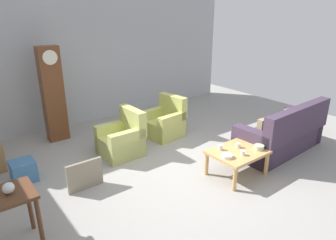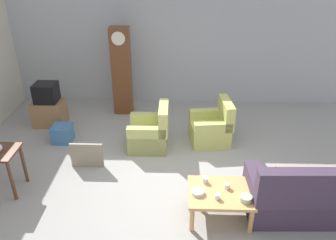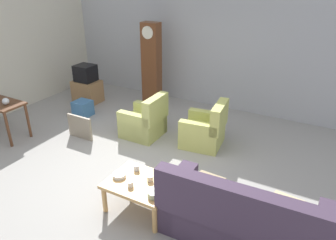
{
  "view_description": "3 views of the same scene",
  "coord_description": "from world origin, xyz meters",
  "px_view_note": "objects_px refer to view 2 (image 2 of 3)",
  "views": [
    {
      "loc": [
        -3.27,
        -3.75,
        2.81
      ],
      "look_at": [
        0.13,
        0.66,
        0.75
      ],
      "focal_mm": 32.42,
      "sensor_mm": 36.0,
      "label": 1
    },
    {
      "loc": [
        -0.03,
        -4.73,
        3.79
      ],
      "look_at": [
        -0.21,
        0.6,
        0.96
      ],
      "focal_mm": 36.7,
      "sensor_mm": 36.0,
      "label": 2
    },
    {
      "loc": [
        2.8,
        -3.83,
        3.24
      ],
      "look_at": [
        0.28,
        0.7,
        0.79
      ],
      "focal_mm": 34.5,
      "sensor_mm": 36.0,
      "label": 3
    }
  ],
  "objects_px": {
    "storage_box_blue": "(62,134)",
    "cup_white_porcelain": "(217,196)",
    "grandfather_clock": "(122,72)",
    "tv_crt": "(46,93)",
    "armchair_olive_far": "(212,129)",
    "cup_cream_tall": "(227,186)",
    "tv_stand_cabinet": "(50,113)",
    "cup_blue_rimmed": "(205,180)",
    "couch_floral": "(318,197)",
    "bowl_white_stacked": "(198,192)",
    "coffee_table_wood": "(220,195)",
    "armchair_olive_near": "(150,133)",
    "bowl_shallow_green": "(246,198)",
    "framed_picture_leaning": "(87,155)"
  },
  "relations": [
    {
      "from": "armchair_olive_far",
      "to": "tv_crt",
      "type": "distance_m",
      "value": 3.72
    },
    {
      "from": "couch_floral",
      "to": "armchair_olive_near",
      "type": "bearing_deg",
      "value": 144.87
    },
    {
      "from": "tv_stand_cabinet",
      "to": "cup_blue_rimmed",
      "type": "height_order",
      "value": "tv_stand_cabinet"
    },
    {
      "from": "grandfather_clock",
      "to": "cup_blue_rimmed",
      "type": "distance_m",
      "value": 3.79
    },
    {
      "from": "armchair_olive_far",
      "to": "grandfather_clock",
      "type": "bearing_deg",
      "value": 147.1
    },
    {
      "from": "grandfather_clock",
      "to": "tv_stand_cabinet",
      "type": "height_order",
      "value": "grandfather_clock"
    },
    {
      "from": "armchair_olive_far",
      "to": "tv_stand_cabinet",
      "type": "height_order",
      "value": "armchair_olive_far"
    },
    {
      "from": "storage_box_blue",
      "to": "bowl_white_stacked",
      "type": "relative_size",
      "value": 2.01
    },
    {
      "from": "armchair_olive_near",
      "to": "bowl_white_stacked",
      "type": "height_order",
      "value": "armchair_olive_near"
    },
    {
      "from": "tv_crt",
      "to": "cup_cream_tall",
      "type": "distance_m",
      "value": 4.61
    },
    {
      "from": "armchair_olive_far",
      "to": "coffee_table_wood",
      "type": "height_order",
      "value": "armchair_olive_far"
    },
    {
      "from": "storage_box_blue",
      "to": "cup_cream_tall",
      "type": "bearing_deg",
      "value": -32.43
    },
    {
      "from": "storage_box_blue",
      "to": "cup_blue_rimmed",
      "type": "relative_size",
      "value": 4.38
    },
    {
      "from": "storage_box_blue",
      "to": "couch_floral",
      "type": "bearing_deg",
      "value": -24.04
    },
    {
      "from": "cup_blue_rimmed",
      "to": "tv_crt",
      "type": "bearing_deg",
      "value": 141.89
    },
    {
      "from": "tv_stand_cabinet",
      "to": "bowl_shallow_green",
      "type": "xyz_separation_m",
      "value": [
        3.92,
        -3.03,
        0.22
      ]
    },
    {
      "from": "armchair_olive_near",
      "to": "cup_cream_tall",
      "type": "xyz_separation_m",
      "value": [
        1.31,
        -1.88,
        0.2
      ]
    },
    {
      "from": "couch_floral",
      "to": "armchair_olive_near",
      "type": "distance_m",
      "value": 3.28
    },
    {
      "from": "couch_floral",
      "to": "cup_cream_tall",
      "type": "xyz_separation_m",
      "value": [
        -1.38,
        0.01,
        0.16
      ]
    },
    {
      "from": "tv_stand_cabinet",
      "to": "bowl_white_stacked",
      "type": "distance_m",
      "value": 4.35
    },
    {
      "from": "storage_box_blue",
      "to": "cup_cream_tall",
      "type": "distance_m",
      "value": 3.77
    },
    {
      "from": "tv_stand_cabinet",
      "to": "couch_floral",
      "type": "bearing_deg",
      "value": -28.79
    },
    {
      "from": "storage_box_blue",
      "to": "tv_crt",
      "type": "bearing_deg",
      "value": 124.27
    },
    {
      "from": "coffee_table_wood",
      "to": "tv_stand_cabinet",
      "type": "bearing_deg",
      "value": 141.46
    },
    {
      "from": "coffee_table_wood",
      "to": "cup_white_porcelain",
      "type": "height_order",
      "value": "cup_white_porcelain"
    },
    {
      "from": "armchair_olive_far",
      "to": "coffee_table_wood",
      "type": "relative_size",
      "value": 0.96
    },
    {
      "from": "cup_white_porcelain",
      "to": "cup_cream_tall",
      "type": "bearing_deg",
      "value": 55.12
    },
    {
      "from": "armchair_olive_near",
      "to": "cup_white_porcelain",
      "type": "bearing_deg",
      "value": -61.72
    },
    {
      "from": "coffee_table_wood",
      "to": "tv_crt",
      "type": "height_order",
      "value": "tv_crt"
    },
    {
      "from": "storage_box_blue",
      "to": "bowl_shallow_green",
      "type": "xyz_separation_m",
      "value": [
        3.4,
        -2.28,
        0.32
      ]
    },
    {
      "from": "tv_crt",
      "to": "bowl_white_stacked",
      "type": "height_order",
      "value": "tv_crt"
    },
    {
      "from": "armchair_olive_far",
      "to": "grandfather_clock",
      "type": "xyz_separation_m",
      "value": [
        -2.04,
        1.32,
        0.74
      ]
    },
    {
      "from": "coffee_table_wood",
      "to": "bowl_white_stacked",
      "type": "height_order",
      "value": "bowl_white_stacked"
    },
    {
      "from": "armchair_olive_near",
      "to": "cup_white_porcelain",
      "type": "relative_size",
      "value": 11.14
    },
    {
      "from": "tv_crt",
      "to": "framed_picture_leaning",
      "type": "xyz_separation_m",
      "value": [
        1.25,
        -1.64,
        -0.54
      ]
    },
    {
      "from": "storage_box_blue",
      "to": "cup_white_porcelain",
      "type": "relative_size",
      "value": 4.67
    },
    {
      "from": "couch_floral",
      "to": "framed_picture_leaning",
      "type": "distance_m",
      "value": 3.97
    },
    {
      "from": "tv_crt",
      "to": "cup_blue_rimmed",
      "type": "distance_m",
      "value": 4.28
    },
    {
      "from": "tv_stand_cabinet",
      "to": "bowl_shallow_green",
      "type": "distance_m",
      "value": 4.96
    },
    {
      "from": "couch_floral",
      "to": "cup_cream_tall",
      "type": "bearing_deg",
      "value": 179.44
    },
    {
      "from": "armchair_olive_far",
      "to": "grandfather_clock",
      "type": "height_order",
      "value": "grandfather_clock"
    },
    {
      "from": "coffee_table_wood",
      "to": "grandfather_clock",
      "type": "relative_size",
      "value": 0.46
    },
    {
      "from": "framed_picture_leaning",
      "to": "bowl_white_stacked",
      "type": "height_order",
      "value": "bowl_white_stacked"
    },
    {
      "from": "grandfather_clock",
      "to": "armchair_olive_far",
      "type": "bearing_deg",
      "value": -32.9
    },
    {
      "from": "coffee_table_wood",
      "to": "storage_box_blue",
      "type": "bearing_deg",
      "value": 145.61
    },
    {
      "from": "couch_floral",
      "to": "grandfather_clock",
      "type": "distance_m",
      "value": 4.94
    },
    {
      "from": "coffee_table_wood",
      "to": "tv_crt",
      "type": "xyz_separation_m",
      "value": [
        -3.58,
        2.85,
        0.39
      ]
    },
    {
      "from": "grandfather_clock",
      "to": "tv_crt",
      "type": "xyz_separation_m",
      "value": [
        -1.59,
        -0.68,
        -0.26
      ]
    },
    {
      "from": "coffee_table_wood",
      "to": "framed_picture_leaning",
      "type": "distance_m",
      "value": 2.62
    },
    {
      "from": "coffee_table_wood",
      "to": "grandfather_clock",
      "type": "bearing_deg",
      "value": 119.4
    }
  ]
}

